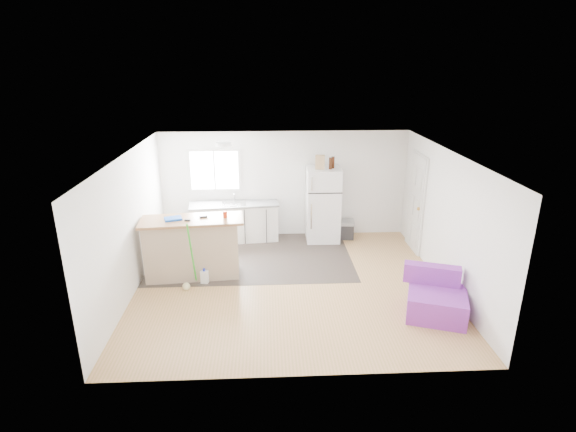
{
  "coord_description": "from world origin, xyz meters",
  "views": [
    {
      "loc": [
        -0.41,
        -7.28,
        3.88
      ],
      "look_at": [
        -0.01,
        0.7,
        1.08
      ],
      "focal_mm": 28.0,
      "sensor_mm": 36.0,
      "label": 1
    }
  ],
  "objects_px": {
    "cooler": "(342,229)",
    "bottle_right": "(333,162)",
    "red_cup": "(225,214)",
    "kitchen_cabinets": "(235,222)",
    "mop": "(188,277)",
    "blue_tray": "(173,219)",
    "peninsula": "(192,247)",
    "purple_seat": "(436,299)",
    "bottle_left": "(331,163)",
    "refrigerator": "(323,205)",
    "cardboard_box": "(320,162)",
    "cleaner_jug": "(205,277)"
  },
  "relations": [
    {
      "from": "cooler",
      "to": "bottle_right",
      "type": "bearing_deg",
      "value": -157.93
    },
    {
      "from": "peninsula",
      "to": "cooler",
      "type": "distance_m",
      "value": 3.59
    },
    {
      "from": "cooler",
      "to": "purple_seat",
      "type": "height_order",
      "value": "purple_seat"
    },
    {
      "from": "blue_tray",
      "to": "bottle_right",
      "type": "distance_m",
      "value": 3.61
    },
    {
      "from": "purple_seat",
      "to": "blue_tray",
      "type": "bearing_deg",
      "value": 179.84
    },
    {
      "from": "peninsula",
      "to": "bottle_right",
      "type": "xyz_separation_m",
      "value": [
        2.83,
        1.67,
        1.2
      ]
    },
    {
      "from": "purple_seat",
      "to": "red_cup",
      "type": "distance_m",
      "value": 3.9
    },
    {
      "from": "red_cup",
      "to": "bottle_left",
      "type": "bearing_deg",
      "value": 35.75
    },
    {
      "from": "blue_tray",
      "to": "refrigerator",
      "type": "bearing_deg",
      "value": 30.03
    },
    {
      "from": "cleaner_jug",
      "to": "mop",
      "type": "relative_size",
      "value": 0.23
    },
    {
      "from": "mop",
      "to": "bottle_right",
      "type": "distance_m",
      "value": 3.92
    },
    {
      "from": "blue_tray",
      "to": "cleaner_jug",
      "type": "bearing_deg",
      "value": -29.29
    },
    {
      "from": "peninsula",
      "to": "purple_seat",
      "type": "relative_size",
      "value": 1.71
    },
    {
      "from": "cleaner_jug",
      "to": "bottle_right",
      "type": "relative_size",
      "value": 1.16
    },
    {
      "from": "peninsula",
      "to": "cleaner_jug",
      "type": "height_order",
      "value": "peninsula"
    },
    {
      "from": "cooler",
      "to": "blue_tray",
      "type": "relative_size",
      "value": 1.87
    },
    {
      "from": "bottle_right",
      "to": "cardboard_box",
      "type": "bearing_deg",
      "value": -167.07
    },
    {
      "from": "bottle_left",
      "to": "peninsula",
      "type": "bearing_deg",
      "value": -150.17
    },
    {
      "from": "cleaner_jug",
      "to": "bottle_left",
      "type": "xyz_separation_m",
      "value": [
        2.53,
        1.91,
        1.65
      ]
    },
    {
      "from": "kitchen_cabinets",
      "to": "red_cup",
      "type": "height_order",
      "value": "red_cup"
    },
    {
      "from": "refrigerator",
      "to": "mop",
      "type": "xyz_separation_m",
      "value": [
        -2.66,
        -2.2,
        -0.59
      ]
    },
    {
      "from": "peninsula",
      "to": "refrigerator",
      "type": "relative_size",
      "value": 1.15
    },
    {
      "from": "mop",
      "to": "refrigerator",
      "type": "bearing_deg",
      "value": 46.13
    },
    {
      "from": "refrigerator",
      "to": "red_cup",
      "type": "xyz_separation_m",
      "value": [
        -2.01,
        -1.63,
        0.37
      ]
    },
    {
      "from": "mop",
      "to": "kitchen_cabinets",
      "type": "bearing_deg",
      "value": 79.45
    },
    {
      "from": "kitchen_cabinets",
      "to": "cooler",
      "type": "xyz_separation_m",
      "value": [
        2.43,
        0.02,
        -0.24
      ]
    },
    {
      "from": "refrigerator",
      "to": "cooler",
      "type": "bearing_deg",
      "value": 10.21
    },
    {
      "from": "bottle_left",
      "to": "bottle_right",
      "type": "distance_m",
      "value": 0.11
    },
    {
      "from": "peninsula",
      "to": "bottle_left",
      "type": "height_order",
      "value": "bottle_left"
    },
    {
      "from": "peninsula",
      "to": "red_cup",
      "type": "distance_m",
      "value": 0.89
    },
    {
      "from": "cardboard_box",
      "to": "kitchen_cabinets",
      "type": "bearing_deg",
      "value": 176.07
    },
    {
      "from": "mop",
      "to": "blue_tray",
      "type": "distance_m",
      "value": 1.08
    },
    {
      "from": "refrigerator",
      "to": "mop",
      "type": "distance_m",
      "value": 3.5
    },
    {
      "from": "bottle_right",
      "to": "refrigerator",
      "type": "bearing_deg",
      "value": 178.31
    },
    {
      "from": "refrigerator",
      "to": "cardboard_box",
      "type": "bearing_deg",
      "value": -143.11
    },
    {
      "from": "blue_tray",
      "to": "bottle_right",
      "type": "xyz_separation_m",
      "value": [
        3.13,
        1.69,
        0.62
      ]
    },
    {
      "from": "kitchen_cabinets",
      "to": "peninsula",
      "type": "relative_size",
      "value": 1.05
    },
    {
      "from": "kitchen_cabinets",
      "to": "mop",
      "type": "distance_m",
      "value": 2.37
    },
    {
      "from": "blue_tray",
      "to": "bottle_right",
      "type": "bearing_deg",
      "value": 28.42
    },
    {
      "from": "bottle_right",
      "to": "red_cup",
      "type": "bearing_deg",
      "value": -143.53
    },
    {
      "from": "peninsula",
      "to": "bottle_right",
      "type": "bearing_deg",
      "value": 25.68
    },
    {
      "from": "purple_seat",
      "to": "blue_tray",
      "type": "distance_m",
      "value": 4.71
    },
    {
      "from": "refrigerator",
      "to": "cardboard_box",
      "type": "distance_m",
      "value": 0.98
    },
    {
      "from": "kitchen_cabinets",
      "to": "cooler",
      "type": "bearing_deg",
      "value": -5.32
    },
    {
      "from": "kitchen_cabinets",
      "to": "cleaner_jug",
      "type": "relative_size",
      "value": 6.89
    },
    {
      "from": "cooler",
      "to": "bottle_right",
      "type": "height_order",
      "value": "bottle_right"
    },
    {
      "from": "purple_seat",
      "to": "mop",
      "type": "xyz_separation_m",
      "value": [
        -4.08,
        1.04,
        -0.04
      ]
    },
    {
      "from": "cooler",
      "to": "mop",
      "type": "distance_m",
      "value": 3.87
    },
    {
      "from": "red_cup",
      "to": "blue_tray",
      "type": "distance_m",
      "value": 0.93
    },
    {
      "from": "bottle_left",
      "to": "cleaner_jug",
      "type": "bearing_deg",
      "value": -142.96
    }
  ]
}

